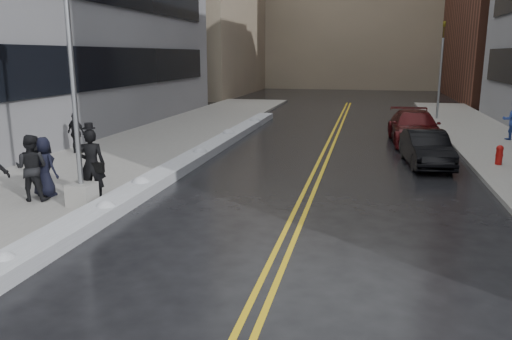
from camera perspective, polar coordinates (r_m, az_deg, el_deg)
The scene contains 16 objects.
ground at distance 11.30m, azimuth -9.97°, elevation -8.64°, with size 160.00×160.00×0.00m, color black.
sidewalk_west at distance 22.39m, azimuth -13.87°, elevation 2.21°, with size 5.50×50.00×0.15m, color gray.
lane_line_left at distance 20.17m, azimuth 7.24°, elevation 1.12°, with size 0.12×50.00×0.01m, color gold.
lane_line_right at distance 20.15m, azimuth 8.09°, elevation 1.08°, with size 0.12×50.00×0.01m, color gold.
snow_ridge at distance 19.27m, azimuth -7.69°, elevation 1.05°, with size 0.90×30.00×0.34m, color silver.
building_west_far at distance 57.35m, azimuth -7.84°, elevation 17.80°, with size 14.00×22.00×18.00m, color gray.
building_far at distance 70.03m, azimuth 11.39°, elevation 18.44°, with size 36.00×16.00×22.00m, color gray.
lamppost at distance 13.93m, azimuth -19.90°, elevation 5.66°, with size 0.65×0.65×7.62m.
fire_hydrant at distance 20.57m, azimuth 26.06°, elevation 1.66°, with size 0.26×0.26×0.73m.
traffic_signal at distance 33.95m, azimuth 20.38°, elevation 11.02°, with size 0.16×0.20×6.00m.
pedestrian_fedora at distance 14.57m, azimuth -18.28°, elevation 0.57°, with size 0.73×0.48×2.01m, color black.
pedestrian_b at distance 15.15m, azimuth -24.26°, elevation 0.24°, with size 0.90×0.70×1.86m, color black.
pedestrian_c at distance 15.45m, azimuth -23.09°, elevation 0.32°, with size 0.84×0.55×1.73m, color black.
pedestrian_d at distance 21.85m, azimuth -19.85°, elevation 4.03°, with size 1.00×0.42×1.71m, color black.
car_black at distance 19.98m, azimuth 18.89°, elevation 2.34°, with size 1.41×4.05×1.33m, color black.
car_maroon at distance 24.86m, azimuth 17.66°, elevation 4.66°, with size 2.16×5.32×1.54m, color #420A0C.
Camera 1 is at (4.15, -9.66, 4.14)m, focal length 35.00 mm.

